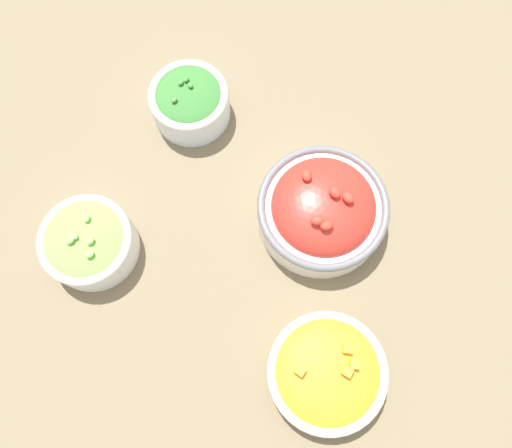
{
  "coord_description": "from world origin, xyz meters",
  "views": [
    {
      "loc": [
        -0.1,
        0.18,
        0.72
      ],
      "look_at": [
        0.0,
        0.0,
        0.03
      ],
      "focal_mm": 35.0,
      "sensor_mm": 36.0,
      "label": 1
    }
  ],
  "objects_px": {
    "bowl_broccoli": "(190,101)",
    "bowl_lettuce": "(88,242)",
    "bowl_squash": "(327,372)",
    "bowl_cherry_tomatoes": "(322,209)"
  },
  "relations": [
    {
      "from": "bowl_lettuce",
      "to": "bowl_squash",
      "type": "bearing_deg",
      "value": -178.86
    },
    {
      "from": "bowl_cherry_tomatoes",
      "to": "bowl_squash",
      "type": "height_order",
      "value": "bowl_cherry_tomatoes"
    },
    {
      "from": "bowl_cherry_tomatoes",
      "to": "bowl_broccoli",
      "type": "xyz_separation_m",
      "value": [
        0.26,
        -0.06,
        -0.0
      ]
    },
    {
      "from": "bowl_broccoli",
      "to": "bowl_lettuce",
      "type": "height_order",
      "value": "bowl_lettuce"
    },
    {
      "from": "bowl_broccoli",
      "to": "bowl_lettuce",
      "type": "bearing_deg",
      "value": 88.1
    },
    {
      "from": "bowl_lettuce",
      "to": "bowl_squash",
      "type": "height_order",
      "value": "bowl_lettuce"
    },
    {
      "from": "bowl_lettuce",
      "to": "bowl_cherry_tomatoes",
      "type": "bearing_deg",
      "value": -142.65
    },
    {
      "from": "bowl_lettuce",
      "to": "bowl_squash",
      "type": "distance_m",
      "value": 0.38
    },
    {
      "from": "bowl_broccoli",
      "to": "bowl_squash",
      "type": "height_order",
      "value": "bowl_broccoli"
    },
    {
      "from": "bowl_cherry_tomatoes",
      "to": "bowl_lettuce",
      "type": "height_order",
      "value": "bowl_cherry_tomatoes"
    }
  ]
}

